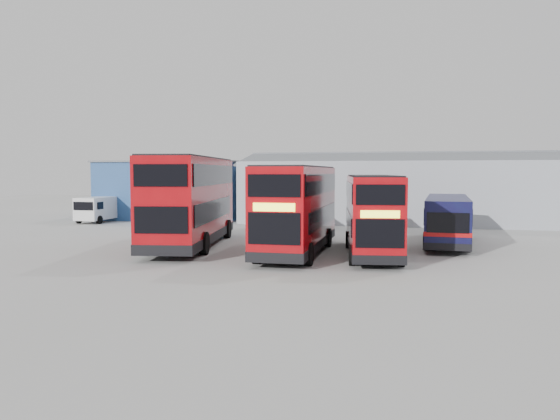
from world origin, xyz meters
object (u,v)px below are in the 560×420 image
object	(u,v)px
double_decker_right	(372,215)
panel_van	(100,208)
double_decker_centre	(298,210)
maintenance_shed	(427,190)
double_decker_left	(191,202)
office_block	(175,189)
single_decker_blue	(447,221)

from	to	relation	value
double_decker_right	panel_van	bearing A→B (deg)	142.83
double_decker_centre	maintenance_shed	bearing A→B (deg)	70.58
double_decker_left	maintenance_shed	bearing A→B (deg)	-133.59
maintenance_shed	panel_van	xyz separation A→B (m)	(-26.51, -7.13, -1.43)
office_block	double_decker_right	xyz separation A→B (m)	(18.58, -18.27, -0.59)
double_decker_left	double_decker_centre	size ratio (longest dim) A/B	1.14
maintenance_shed	double_decker_centre	world-z (taller)	maintenance_shed
single_decker_blue	double_decker_centre	bearing A→B (deg)	38.77
double_decker_right	single_decker_blue	size ratio (longest dim) A/B	0.95
single_decker_blue	panel_van	world-z (taller)	single_decker_blue
double_decker_left	panel_van	bearing A→B (deg)	-52.05
double_decker_centre	single_decker_blue	xyz separation A→B (m)	(7.72, 5.41, -0.87)
maintenance_shed	panel_van	world-z (taller)	maintenance_shed
maintenance_shed	single_decker_blue	distance (m)	15.14
double_decker_right	panel_van	size ratio (longest dim) A/B	2.01
double_decker_centre	panel_van	distance (m)	23.55
double_decker_centre	double_decker_right	bearing A→B (deg)	3.11
double_decker_centre	single_decker_blue	size ratio (longest dim) A/B	1.04
double_decker_right	panel_van	distance (m)	26.58
single_decker_blue	maintenance_shed	bearing A→B (deg)	-84.05
maintenance_shed	double_decker_centre	size ratio (longest dim) A/B	2.89
panel_van	single_decker_blue	bearing A→B (deg)	-16.38
panel_van	double_decker_centre	bearing A→B (deg)	-34.62
maintenance_shed	double_decker_left	xyz separation A→B (m)	(-13.40, -19.40, -0.13)
double_decker_centre	panel_van	bearing A→B (deg)	145.22
maintenance_shed	double_decker_right	xyz separation A→B (m)	(-3.42, -20.27, -0.61)
office_block	double_decker_right	world-z (taller)	office_block
maintenance_shed	double_decker_right	bearing A→B (deg)	-99.59
double_decker_left	double_decker_centre	bearing A→B (deg)	161.15
double_decker_right	double_decker_left	bearing A→B (deg)	167.47
single_decker_blue	panel_van	bearing A→B (deg)	-12.58
office_block	single_decker_blue	bearing A→B (deg)	-30.08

